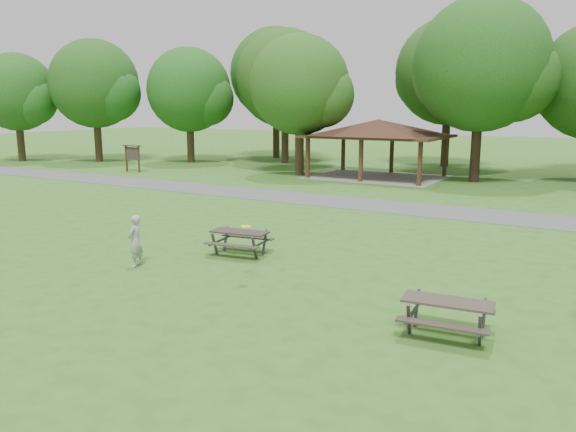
{
  "coord_description": "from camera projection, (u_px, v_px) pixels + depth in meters",
  "views": [
    {
      "loc": [
        9.58,
        -10.57,
        4.64
      ],
      "look_at": [
        1.0,
        4.0,
        1.3
      ],
      "focal_mm": 35.0,
      "sensor_mm": 36.0,
      "label": 1
    }
  ],
  "objects": [
    {
      "name": "tree_deep_b",
      "position": [
        450.0,
        75.0,
        42.14
      ],
      "size": [
        8.4,
        8.0,
        11.13
      ],
      "color": "black",
      "rests_on": "ground"
    },
    {
      "name": "pavilion",
      "position": [
        378.0,
        130.0,
        36.29
      ],
      "size": [
        8.6,
        7.01,
        3.76
      ],
      "color": "#372114",
      "rests_on": "ground"
    },
    {
      "name": "tree_row_a",
      "position": [
        96.0,
        87.0,
        45.92
      ],
      "size": [
        7.56,
        7.2,
        9.97
      ],
      "color": "#2F1F15",
      "rests_on": "ground"
    },
    {
      "name": "picnic_table_far",
      "position": [
        447.0,
        309.0,
        11.41
      ],
      "size": [
        1.93,
        1.61,
        0.78
      ],
      "color": "#322A24",
      "rests_on": "ground"
    },
    {
      "name": "notice_board",
      "position": [
        132.0,
        153.0,
        39.52
      ],
      "size": [
        1.6,
        0.3,
        1.88
      ],
      "color": "#331D12",
      "rests_on": "ground"
    },
    {
      "name": "frisbee_in_flight",
      "position": [
        246.0,
        226.0,
        14.74
      ],
      "size": [
        0.33,
        0.33,
        0.02
      ],
      "color": "#FFF628",
      "rests_on": "ground"
    },
    {
      "name": "tree_row_d",
      "position": [
        301.0,
        88.0,
        36.97
      ],
      "size": [
        6.93,
        6.6,
        9.27
      ],
      "color": "#322416",
      "rests_on": "ground"
    },
    {
      "name": "tree_flank_left",
      "position": [
        17.0,
        94.0,
        46.5
      ],
      "size": [
        6.72,
        6.4,
        8.93
      ],
      "color": "#2E2014",
      "rests_on": "ground"
    },
    {
      "name": "tree_row_e",
      "position": [
        483.0,
        69.0,
        33.4
      ],
      "size": [
        8.4,
        8.0,
        11.02
      ],
      "color": "black",
      "rests_on": "ground"
    },
    {
      "name": "ground",
      "position": [
        177.0,
        287.0,
        14.61
      ],
      "size": [
        160.0,
        160.0,
        0.0
      ],
      "primitive_type": "plane",
      "color": "#2F621C",
      "rests_on": "ground"
    },
    {
      "name": "tree_row_c",
      "position": [
        286.0,
        81.0,
        44.8
      ],
      "size": [
        8.19,
        7.8,
        10.67
      ],
      "color": "#332216",
      "rests_on": "ground"
    },
    {
      "name": "tree_row_b",
      "position": [
        190.0,
        92.0,
        45.5
      ],
      "size": [
        7.14,
        6.8,
        9.28
      ],
      "color": "#322316",
      "rests_on": "ground"
    },
    {
      "name": "frisbee_thrower",
      "position": [
        135.0,
        241.0,
        16.34
      ],
      "size": [
        0.48,
        0.63,
        1.53
      ],
      "primitive_type": "imported",
      "rotation": [
        0.0,
        0.0,
        -1.34
      ],
      "color": "#9F9FA1",
      "rests_on": "ground"
    },
    {
      "name": "asphalt_path",
      "position": [
        377.0,
        205.0,
        26.44
      ],
      "size": [
        120.0,
        3.2,
        0.02
      ],
      "primitive_type": "cube",
      "color": "#4D4D50",
      "rests_on": "ground"
    },
    {
      "name": "tree_deep_a",
      "position": [
        277.0,
        76.0,
        49.13
      ],
      "size": [
        8.4,
        8.0,
        11.38
      ],
      "color": "#302115",
      "rests_on": "ground"
    },
    {
      "name": "picnic_table_middle",
      "position": [
        240.0,
        237.0,
        17.67
      ],
      "size": [
        2.0,
        1.71,
        0.78
      ],
      "color": "#2A231E",
      "rests_on": "ground"
    }
  ]
}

